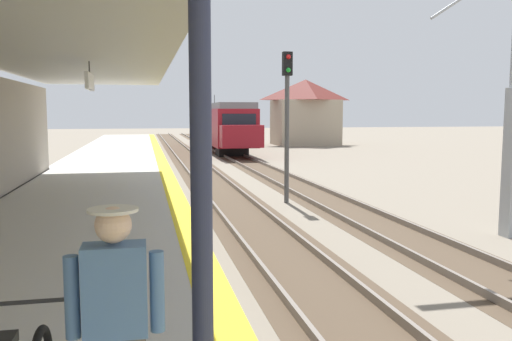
# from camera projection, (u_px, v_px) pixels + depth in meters

# --- Properties ---
(station_platform) EXTENTS (5.00, 80.00, 0.91)m
(station_platform) POSITION_uv_depth(u_px,v_px,m) (96.00, 203.00, 15.77)
(station_platform) COLOR #B7B5AD
(station_platform) RESTS_ON ground
(track_pair_nearest_platform) EXTENTS (2.34, 120.00, 0.16)m
(track_pair_nearest_platform) POSITION_uv_depth(u_px,v_px,m) (222.00, 192.00, 20.61)
(track_pair_nearest_platform) COLOR #4C3D2D
(track_pair_nearest_platform) RESTS_ON ground
(track_pair_middle) EXTENTS (2.34, 120.00, 0.16)m
(track_pair_middle) POSITION_uv_depth(u_px,v_px,m) (306.00, 190.00, 21.32)
(track_pair_middle) COLOR #4C3D2D
(track_pair_middle) RESTS_ON ground
(approaching_train) EXTENTS (2.93, 19.60, 4.76)m
(approaching_train) POSITION_uv_depth(u_px,v_px,m) (221.00, 125.00, 44.18)
(approaching_train) COLOR maroon
(approaching_train) RESTS_ON ground
(commuter_person) EXTENTS (0.59, 0.30, 1.67)m
(commuter_person) POSITION_uv_depth(u_px,v_px,m) (116.00, 325.00, 3.22)
(commuter_person) COLOR brown
(commuter_person) RESTS_ON station_platform
(rail_signal_post) EXTENTS (0.32, 0.34, 5.20)m
(rail_signal_post) POSITION_uv_depth(u_px,v_px,m) (287.00, 111.00, 18.19)
(rail_signal_post) COLOR #4C4C4C
(rail_signal_post) RESTS_ON ground
(catenary_pylon_far_side) EXTENTS (5.00, 0.40, 7.50)m
(catenary_pylon_far_side) POSITION_uv_depth(u_px,v_px,m) (507.00, 94.00, 12.98)
(catenary_pylon_far_side) COLOR #9EA3A8
(catenary_pylon_far_side) RESTS_ON ground
(distant_trackside_house) EXTENTS (6.60, 5.28, 6.40)m
(distant_trackside_house) POSITION_uv_depth(u_px,v_px,m) (305.00, 111.00, 52.07)
(distant_trackside_house) COLOR tan
(distant_trackside_house) RESTS_ON ground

